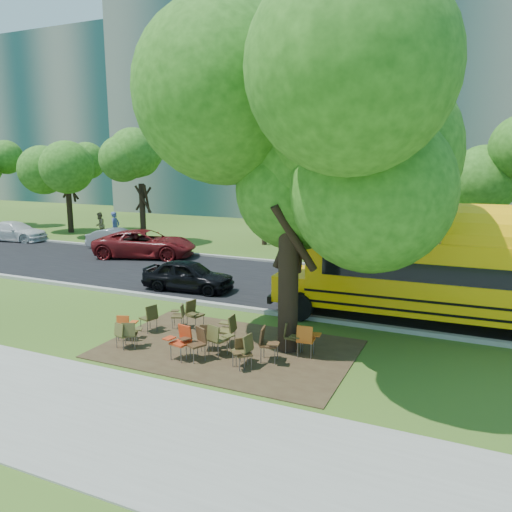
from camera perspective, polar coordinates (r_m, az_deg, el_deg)
The scene contains 36 objects.
ground at distance 15.32m, azimuth -5.74°, elevation -9.35°, with size 160.00×160.00×0.00m, color #314C17.
sidewalk at distance 11.64m, azimuth -18.67°, elevation -16.71°, with size 60.00×4.00×0.04m, color gray.
dirt_patch at distance 14.45m, azimuth -3.25°, elevation -10.53°, with size 7.00×4.50×0.03m, color #382819.
asphalt_road at distance 21.37m, azimuth 3.69°, elevation -3.33°, with size 80.00×8.00×0.04m, color black.
kerb_near at distance 17.81m, azimuth -0.89°, elevation -6.10°, with size 80.00×0.25×0.14m, color gray.
kerb_far at distance 25.14m, azimuth 7.00°, elevation -1.07°, with size 80.00×0.25×0.14m, color gray.
building_main at distance 51.05m, azimuth 7.11°, elevation 17.40°, with size 38.00×16.00×22.00m, color slate.
building_left at distance 69.39m, azimuth -17.02°, elevation 14.49°, with size 26.00×14.00×20.00m, color slate.
bg_tree_0 at distance 31.87m, azimuth -13.03°, elevation 9.45°, with size 5.20×5.20×7.18m.
bg_tree_1 at distance 38.64m, azimuth -20.90°, elevation 10.47°, with size 6.00×6.00×8.40m.
bg_tree_2 at distance 30.94m, azimuth 0.98°, elevation 9.02°, with size 4.80×4.80×6.62m.
bg_tree_3 at distance 26.40m, azimuth 26.31°, elevation 9.31°, with size 5.60×5.60×7.84m.
main_tree at distance 13.36m, azimuth 3.89°, elevation 11.33°, with size 7.20×7.20×9.01m.
school_bus at distance 16.95m, azimuth 23.72°, elevation -2.40°, with size 11.81×3.09×2.86m.
chair_0 at distance 15.38m, azimuth -14.72°, elevation -7.59°, with size 0.56×0.61×0.82m.
chair_1 at distance 14.75m, azimuth -14.96°, elevation -8.49°, with size 0.60×0.47×0.79m.
chair_2 at distance 14.71m, azimuth -14.18°, elevation -8.45°, with size 0.55×0.66×0.81m.
chair_3 at distance 13.58m, azimuth -6.81°, elevation -9.55°, with size 0.76×0.59×0.92m.
chair_4 at distance 13.76m, azimuth -4.46°, elevation -9.23°, with size 0.70×0.55×0.92m.
chair_5 at distance 13.02m, azimuth -1.59°, elevation -10.74°, with size 0.55×0.69×0.81m.
chair_6 at distance 13.09m, azimuth -1.32°, elevation -10.30°, with size 0.53×0.63×0.91m.
chair_7 at distance 13.36m, azimuth 1.27°, elevation -9.72°, with size 0.66×0.64×0.95m.
chair_8 at distance 15.91m, azimuth -12.01°, elevation -6.65°, with size 0.54×0.70×0.90m.
chair_9 at distance 16.17m, azimuth -8.76°, elevation -6.51°, with size 0.60×0.53×0.78m.
chair_10 at distance 15.94m, azimuth -7.18°, elevation -6.36°, with size 0.55×0.71×0.94m.
chair_11 at distance 14.19m, azimuth -5.50°, elevation -8.89°, with size 0.55×0.62×0.81m.
chair_12 at distance 14.00m, azimuth 4.15°, elevation -8.88°, with size 0.54×0.62×0.91m.
chair_13 at distance 13.73m, azimuth 5.80°, elevation -9.24°, with size 0.62×0.61×0.94m.
chair_14 at distance 13.71m, azimuth -8.57°, elevation -9.35°, with size 0.69×0.55×0.94m.
chair_15 at distance 14.41m, azimuth -3.17°, elevation -8.14°, with size 0.60×0.63×0.96m.
black_car at distance 20.54m, azimuth -7.75°, elevation -2.22°, with size 1.51×3.76×1.28m, color black.
bg_car_silver at distance 30.67m, azimuth -15.57°, elevation 1.85°, with size 1.31×3.75×1.24m, color gray.
bg_car_white at distance 36.25m, azimuth -25.87°, elevation 2.54°, with size 1.78×4.39×1.27m, color silver.
bg_car_red at distance 27.85m, azimuth -12.52°, elevation 1.37°, with size 2.51×5.45×1.51m, color #5E1012.
pedestrian_a at distance 33.37m, azimuth -15.77°, elevation 3.20°, with size 0.72×0.47×1.98m, color #384880.
pedestrian_b at distance 35.63m, azimuth -17.43°, elevation 3.39°, with size 0.84×0.66×1.73m, color brown.
Camera 1 is at (7.26, -12.39, 5.34)m, focal length 35.00 mm.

